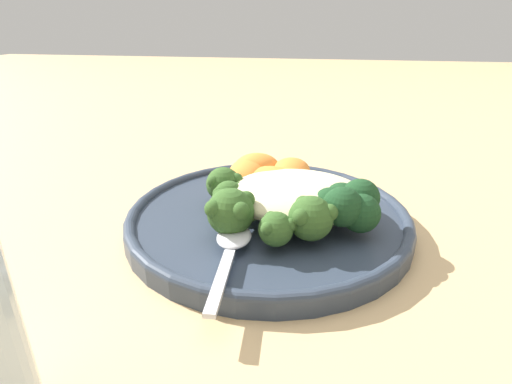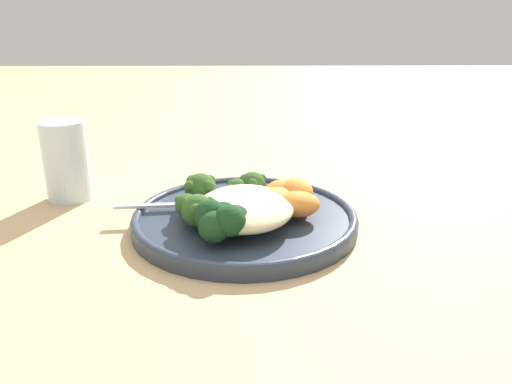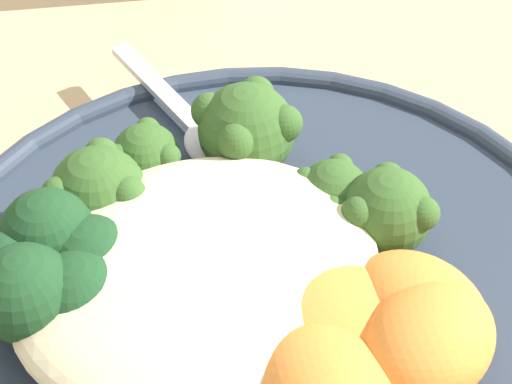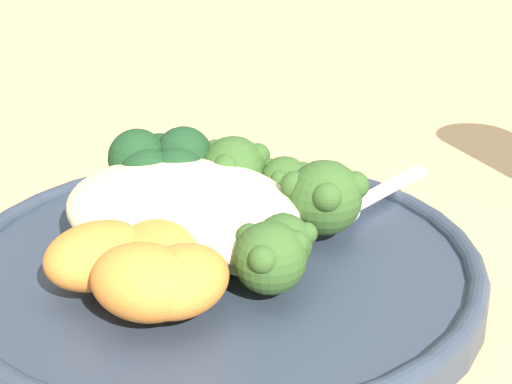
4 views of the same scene
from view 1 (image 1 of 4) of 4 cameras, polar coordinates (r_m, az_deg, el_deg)
ground_plane at (r=0.43m, az=1.72°, el=-4.89°), size 4.00×4.00×0.00m
plate at (r=0.42m, az=2.10°, el=-3.51°), size 0.30×0.30×0.02m
quinoa_mound at (r=0.41m, az=5.85°, el=-0.61°), size 0.14×0.12×0.03m
broccoli_stalk_0 at (r=0.43m, az=-3.20°, el=0.79°), size 0.10×0.04×0.04m
broccoli_stalk_1 at (r=0.41m, az=-2.13°, el=-0.59°), size 0.10×0.06×0.03m
broccoli_stalk_2 at (r=0.37m, az=-2.09°, el=-2.41°), size 0.08×0.12×0.04m
broccoli_stalk_3 at (r=0.36m, az=3.22°, el=-4.24°), size 0.03×0.12×0.03m
broccoli_stalk_4 at (r=0.37m, az=7.10°, el=-3.16°), size 0.07×0.12×0.04m
broccoli_stalk_5 at (r=0.41m, az=8.64°, el=-0.86°), size 0.08×0.04×0.03m
sweet_potato_chunk_0 at (r=0.45m, az=2.88°, el=1.54°), size 0.08×0.08×0.03m
sweet_potato_chunk_1 at (r=0.47m, az=-1.20°, el=2.66°), size 0.06×0.06×0.03m
sweet_potato_chunk_2 at (r=0.48m, az=0.11°, el=3.45°), size 0.07×0.06×0.04m
sweet_potato_chunk_3 at (r=0.47m, az=4.99°, el=2.82°), size 0.05×0.06×0.03m
kale_tuft at (r=0.39m, az=12.85°, el=-1.81°), size 0.06×0.07×0.04m
spoon at (r=0.35m, az=-3.48°, el=-7.42°), size 0.03×0.12×0.01m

